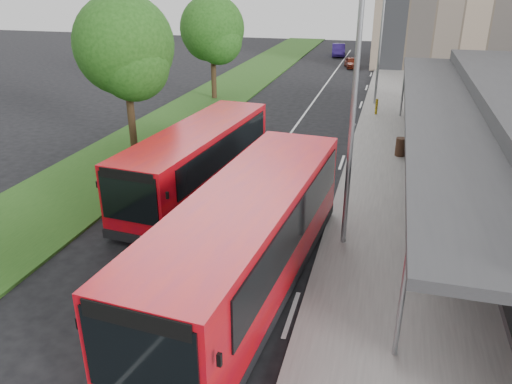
# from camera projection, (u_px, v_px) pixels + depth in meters

# --- Properties ---
(ground) EXTENTS (120.00, 120.00, 0.00)m
(ground) POSITION_uv_depth(u_px,v_px,m) (200.00, 259.00, 15.54)
(ground) COLOR black
(ground) RESTS_ON ground
(pavement) EXTENTS (5.00, 80.00, 0.15)m
(pavement) POSITION_uv_depth(u_px,v_px,m) (402.00, 113.00, 31.78)
(pavement) COLOR slate
(pavement) RESTS_ON ground
(grass_verge) EXTENTS (5.00, 80.00, 0.10)m
(grass_verge) POSITION_uv_depth(u_px,v_px,m) (210.00, 101.00, 34.92)
(grass_verge) COLOR #244F19
(grass_verge) RESTS_ON ground
(lane_centre_line) EXTENTS (0.12, 70.00, 0.01)m
(lane_centre_line) POSITION_uv_depth(u_px,v_px,m) (294.00, 129.00, 28.82)
(lane_centre_line) COLOR silver
(lane_centre_line) RESTS_ON ground
(kerb_dashes) EXTENTS (0.12, 56.00, 0.01)m
(kerb_dashes) POSITION_uv_depth(u_px,v_px,m) (357.00, 115.00, 31.57)
(kerb_dashes) COLOR silver
(kerb_dashes) RESTS_ON ground
(tree_mid) EXTENTS (4.67, 4.67, 7.50)m
(tree_mid) POSITION_uv_depth(u_px,v_px,m) (125.00, 52.00, 23.33)
(tree_mid) COLOR #342414
(tree_mid) RESTS_ON ground
(tree_far) EXTENTS (4.43, 4.43, 7.07)m
(tree_far) POSITION_uv_depth(u_px,v_px,m) (212.00, 33.00, 34.07)
(tree_far) COLOR #342414
(tree_far) RESTS_ON ground
(lamp_post_near) EXTENTS (1.44, 0.28, 8.00)m
(lamp_post_near) POSITION_uv_depth(u_px,v_px,m) (351.00, 103.00, 14.45)
(lamp_post_near) COLOR gray
(lamp_post_near) RESTS_ON pavement
(lamp_post_far) EXTENTS (1.44, 0.28, 8.00)m
(lamp_post_far) POSITION_uv_depth(u_px,v_px,m) (380.00, 33.00, 32.17)
(lamp_post_far) COLOR gray
(lamp_post_far) RESTS_ON pavement
(bus_main) EXTENTS (3.57, 10.87, 3.03)m
(bus_main) POSITION_uv_depth(u_px,v_px,m) (248.00, 241.00, 13.38)
(bus_main) COLOR red
(bus_main) RESTS_ON ground
(bus_second) EXTENTS (3.29, 9.77, 2.71)m
(bus_second) POSITION_uv_depth(u_px,v_px,m) (198.00, 161.00, 19.66)
(bus_second) COLOR red
(bus_second) RESTS_ON ground
(litter_bin) EXTENTS (0.62, 0.62, 0.88)m
(litter_bin) POSITION_uv_depth(u_px,v_px,m) (401.00, 147.00, 23.88)
(litter_bin) COLOR #392317
(litter_bin) RESTS_ON pavement
(bollard) EXTENTS (0.16, 0.16, 0.97)m
(bollard) POSITION_uv_depth(u_px,v_px,m) (376.00, 107.00, 31.10)
(bollard) COLOR yellow
(bollard) RESTS_ON pavement
(car_near) EXTENTS (1.86, 3.21, 1.03)m
(car_near) POSITION_uv_depth(u_px,v_px,m) (352.00, 62.00, 47.92)
(car_near) COLOR #601A0D
(car_near) RESTS_ON ground
(car_far) EXTENTS (1.88, 4.11, 1.31)m
(car_far) POSITION_uv_depth(u_px,v_px,m) (338.00, 50.00, 55.12)
(car_far) COLOR navy
(car_far) RESTS_ON ground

